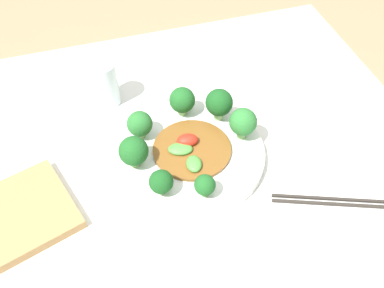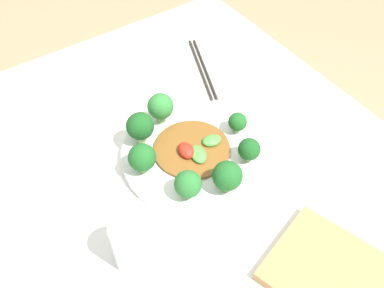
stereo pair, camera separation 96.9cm
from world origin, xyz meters
name	(u,v)px [view 1 (the left image)]	position (x,y,z in m)	size (l,w,h in m)	color
table	(173,245)	(0.00, 0.00, 0.37)	(1.11, 0.88, 0.75)	silver
plate	(192,154)	(-0.05, 0.02, 0.76)	(0.30, 0.30, 0.02)	white
broccoli_east	(134,151)	(0.07, 0.02, 0.81)	(0.06, 0.06, 0.07)	#7AAD5B
broccoli_northeast	(161,182)	(0.04, 0.10, 0.80)	(0.05, 0.05, 0.05)	#89B76B
broccoli_southeast	(140,124)	(0.04, -0.05, 0.80)	(0.05, 0.05, 0.06)	#7AAD5B
broccoli_south	(182,100)	(-0.06, -0.09, 0.81)	(0.06, 0.06, 0.07)	#89B76B
broccoli_north	(205,185)	(-0.04, 0.13, 0.80)	(0.04, 0.04, 0.05)	#70A356
broccoli_southwest	(219,103)	(-0.13, -0.06, 0.81)	(0.06, 0.06, 0.07)	#89B76B
broccoli_west	(243,122)	(-0.16, 0.01, 0.81)	(0.06, 0.06, 0.07)	#70A356
stirfry_center	(191,149)	(-0.05, 0.02, 0.77)	(0.16, 0.16, 0.03)	brown
drinking_glass	(105,83)	(0.09, -0.20, 0.80)	(0.06, 0.06, 0.11)	silver
chopsticks	(335,201)	(-0.28, 0.20, 0.75)	(0.23, 0.10, 0.01)	#2D2823
cutting_board	(8,221)	(0.32, 0.07, 0.76)	(0.27, 0.24, 0.02)	#AD7F4C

